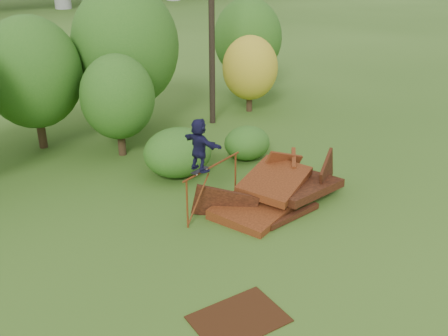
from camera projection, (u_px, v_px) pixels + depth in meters
ground at (286, 230)px, 15.12m from camera, size 240.00×240.00×0.00m
scrap_pile at (275, 192)px, 16.61m from camera, size 5.48×2.98×1.85m
grind_rail at (213, 178)px, 15.71m from camera, size 2.75×0.79×1.63m
skateboard at (200, 170)px, 15.05m from camera, size 0.69×0.34×0.07m
skater at (199, 145)px, 14.71m from camera, size 0.64×1.55×1.63m
flat_plate at (239, 319)px, 11.51m from camera, size 2.23×1.71×0.03m
tree_1 at (32, 73)px, 20.02m from camera, size 3.95×3.95×5.49m
tree_2 at (118, 97)px, 19.59m from camera, size 2.94×2.94×4.14m
tree_3 at (126, 46)px, 22.01m from camera, size 4.71×4.71×6.54m
tree_4 at (250, 68)px, 25.08m from camera, size 2.81×2.81×3.88m
tree_5 at (248, 38)px, 27.85m from camera, size 3.82×3.82×5.36m
shrub_left at (178, 152)px, 18.44m from camera, size 2.59×2.39×1.79m
shrub_right at (247, 143)px, 19.94m from camera, size 1.89×1.73×1.34m
utility_pole at (212, 12)px, 22.19m from camera, size 1.40×0.28×10.21m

